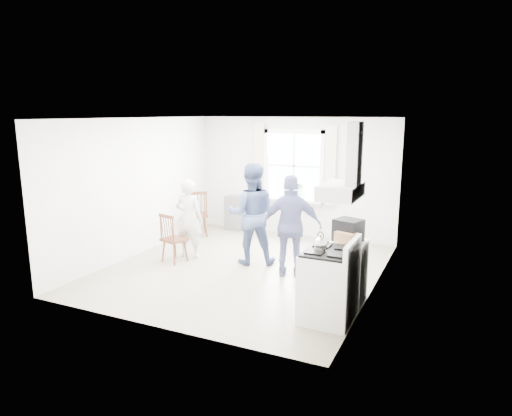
{
  "coord_description": "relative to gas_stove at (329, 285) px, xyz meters",
  "views": [
    {
      "loc": [
        3.41,
        -6.87,
        2.7
      ],
      "look_at": [
        0.14,
        0.2,
        1.06
      ],
      "focal_mm": 32.0,
      "sensor_mm": 36.0,
      "label": 1
    }
  ],
  "objects": [
    {
      "name": "low_cabinet",
      "position": [
        0.07,
        0.7,
        -0.03
      ],
      "size": [
        0.5,
        0.55,
        0.9
      ],
      "primitive_type": "cube",
      "color": "white",
      "rests_on": "ground"
    },
    {
      "name": "cardboard_box",
      "position": [
        0.07,
        0.54,
        0.5
      ],
      "size": [
        0.32,
        0.27,
        0.17
      ],
      "primitive_type": "cube",
      "rotation": [
        0.0,
        0.0,
        -0.37
      ],
      "color": "#AA7A52",
      "rests_on": "low_cabinet"
    },
    {
      "name": "person_left",
      "position": [
        -3.12,
        1.48,
        0.26
      ],
      "size": [
        0.59,
        0.59,
        1.5
      ],
      "primitive_type": "imported",
      "rotation": [
        0.0,
        0.0,
        3.23
      ],
      "color": "silver",
      "rests_on": "ground"
    },
    {
      "name": "room_shell",
      "position": [
        -1.91,
        1.35,
        0.82
      ],
      "size": [
        4.62,
        5.12,
        2.64
      ],
      "color": "gray",
      "rests_on": "ground"
    },
    {
      "name": "person_mid",
      "position": [
        -1.92,
        1.67,
        0.43
      ],
      "size": [
        1.17,
        1.17,
        1.83
      ],
      "primitive_type": "imported",
      "rotation": [
        0.0,
        0.0,
        3.56
      ],
      "color": "#42507A",
      "rests_on": "ground"
    },
    {
      "name": "kettle",
      "position": [
        -0.12,
        -0.05,
        0.55
      ],
      "size": [
        0.18,
        0.18,
        0.25
      ],
      "color": "silver",
      "rests_on": "gas_stove"
    },
    {
      "name": "stereo_stack",
      "position": [
        0.06,
        0.71,
        0.58
      ],
      "size": [
        0.44,
        0.41,
        0.32
      ],
      "color": "black",
      "rests_on": "low_cabinet"
    },
    {
      "name": "gas_stove",
      "position": [
        0.0,
        0.0,
        0.0
      ],
      "size": [
        0.68,
        0.76,
        1.12
      ],
      "color": "white",
      "rests_on": "ground"
    },
    {
      "name": "shelf_unit",
      "position": [
        -3.31,
        3.68,
        -0.08
      ],
      "size": [
        0.4,
        0.3,
        0.8
      ],
      "primitive_type": "cube",
      "color": "slate",
      "rests_on": "ground"
    },
    {
      "name": "windsor_chair_a",
      "position": [
        -3.74,
        2.76,
        0.15
      ],
      "size": [
        0.6,
        0.6,
        1.04
      ],
      "color": "#4F2719",
      "rests_on": "ground"
    },
    {
      "name": "potted_plant",
      "position": [
        -1.75,
        3.71,
        0.54
      ],
      "size": [
        0.22,
        0.22,
        0.35
      ],
      "primitive_type": "imported",
      "rotation": [
        0.0,
        0.0,
        -0.17
      ],
      "color": "#306E39",
      "rests_on": "window_assembly"
    },
    {
      "name": "window_assembly",
      "position": [
        -1.91,
        3.8,
        0.98
      ],
      "size": [
        1.88,
        0.24,
        1.7
      ],
      "color": "white",
      "rests_on": "room_shell"
    },
    {
      "name": "person_right",
      "position": [
        -1.04,
        1.35,
        0.37
      ],
      "size": [
        1.26,
        1.26,
        1.71
      ],
      "primitive_type": "imported",
      "rotation": [
        0.0,
        0.0,
        3.46
      ],
      "color": "navy",
      "rests_on": "ground"
    },
    {
      "name": "windsor_chair_b",
      "position": [
        -3.26,
        1.05,
        0.08
      ],
      "size": [
        0.47,
        0.46,
        0.92
      ],
      "color": "#4F2719",
      "rests_on": "ground"
    },
    {
      "name": "range_hood",
      "position": [
        0.16,
        -0.0,
        1.42
      ],
      "size": [
        0.45,
        0.76,
        0.94
      ],
      "color": "white",
      "rests_on": "room_shell"
    }
  ]
}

